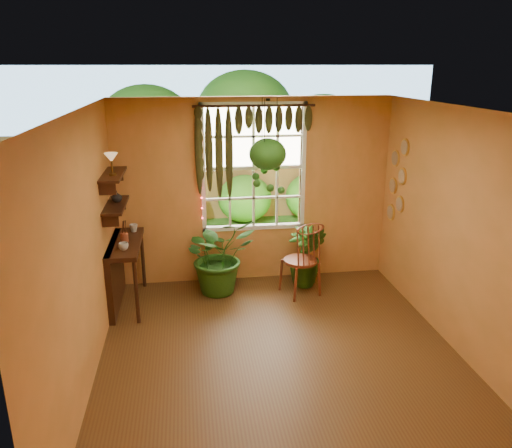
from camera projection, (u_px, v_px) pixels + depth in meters
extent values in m
plane|color=brown|center=(281.00, 358.00, 5.55)|extent=(4.50, 4.50, 0.00)
plane|color=white|center=(286.00, 111.00, 4.73)|extent=(4.50, 4.50, 0.00)
plane|color=#E4944E|center=(254.00, 192.00, 7.26)|extent=(4.00, 0.00, 4.00)
plane|color=#E4944E|center=(83.00, 254.00, 4.87)|extent=(0.00, 4.50, 4.50)
plane|color=#E4944E|center=(464.00, 236.00, 5.40)|extent=(0.00, 4.50, 4.50)
cube|color=white|center=(253.00, 168.00, 7.18)|extent=(1.52, 0.10, 1.86)
cube|color=white|center=(253.00, 167.00, 7.21)|extent=(1.38, 0.01, 1.78)
cylinder|color=#331A0E|center=(254.00, 106.00, 6.81)|extent=(1.70, 0.04, 0.04)
cube|color=#331A0E|center=(125.00, 244.00, 6.55)|extent=(0.40, 1.20, 0.06)
cube|color=#331A0E|center=(115.00, 274.00, 6.66)|extent=(0.08, 1.18, 0.90)
cylinder|color=#331A0E|center=(136.00, 291.00, 6.19)|extent=(0.05, 0.05, 0.86)
cylinder|color=#331A0E|center=(143.00, 259.00, 7.23)|extent=(0.05, 0.05, 0.86)
cube|color=#331A0E|center=(116.00, 205.00, 6.38)|extent=(0.25, 0.90, 0.04)
cube|color=#331A0E|center=(113.00, 175.00, 6.26)|extent=(0.25, 0.90, 0.04)
cube|color=#225D1A|center=(227.00, 197.00, 12.39)|extent=(14.00, 10.00, 0.04)
cube|color=olive|center=(233.00, 176.00, 10.41)|extent=(12.00, 0.10, 1.80)
plane|color=#81B0D9|center=(220.00, 125.00, 13.61)|extent=(12.00, 0.00, 12.00)
cylinder|color=maroon|center=(300.00, 261.00, 6.99)|extent=(0.60, 0.60, 0.04)
torus|color=maroon|center=(310.00, 229.00, 6.66)|extent=(0.43, 0.19, 0.45)
imported|color=#164D14|center=(219.00, 255.00, 7.03)|extent=(1.24, 1.17, 1.11)
imported|color=#164D14|center=(308.00, 256.00, 7.25)|extent=(0.54, 0.45, 0.92)
imported|color=#164D14|center=(304.00, 255.00, 7.37)|extent=(0.61, 0.61, 0.85)
ellipsoid|color=black|center=(268.00, 160.00, 6.76)|extent=(0.30, 0.30, 0.18)
ellipsoid|color=#164D14|center=(268.00, 154.00, 6.74)|extent=(0.51, 0.51, 0.43)
imported|color=silver|center=(124.00, 246.00, 6.24)|extent=(0.14, 0.14, 0.10)
imported|color=beige|center=(134.00, 228.00, 6.92)|extent=(0.12, 0.12, 0.11)
cylinder|color=brown|center=(124.00, 237.00, 6.52)|extent=(0.10, 0.10, 0.12)
imported|color=#B2AD99|center=(117.00, 196.00, 6.45)|extent=(0.18, 0.18, 0.15)
cylinder|color=brown|center=(113.00, 174.00, 6.13)|extent=(0.09, 0.09, 0.03)
cylinder|color=brown|center=(112.00, 167.00, 6.10)|extent=(0.02, 0.02, 0.17)
cone|color=slate|center=(111.00, 157.00, 6.06)|extent=(0.17, 0.17, 0.11)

